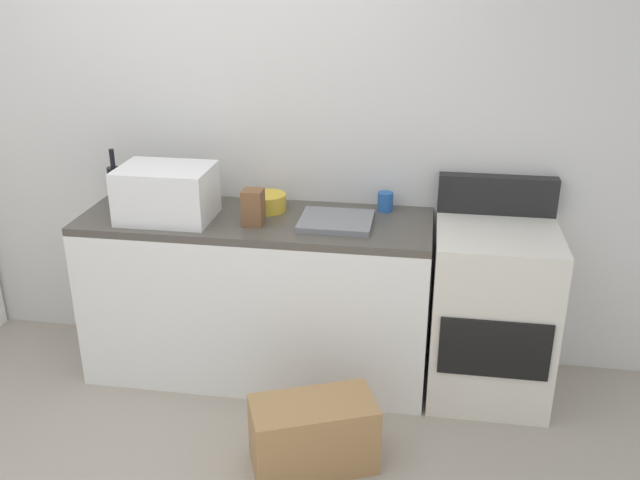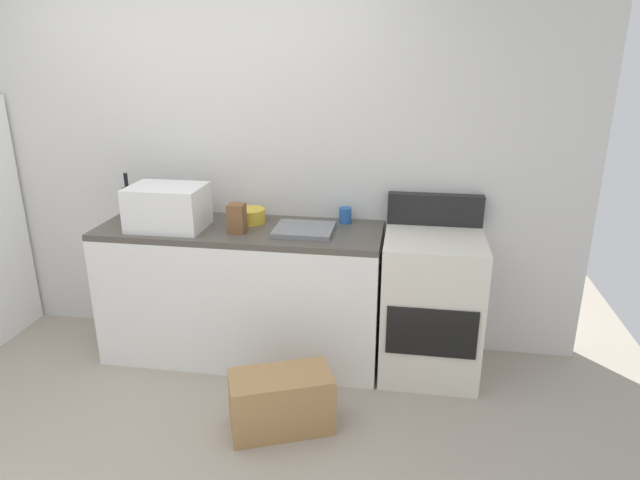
{
  "view_description": "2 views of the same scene",
  "coord_description": "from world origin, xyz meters",
  "px_view_note": "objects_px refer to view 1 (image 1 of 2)",
  "views": [
    {
      "loc": [
        1.15,
        -2.05,
        2.15
      ],
      "look_at": [
        0.7,
        0.83,
        0.95
      ],
      "focal_mm": 39.22,
      "sensor_mm": 36.0,
      "label": 1
    },
    {
      "loc": [
        1.34,
        -2.05,
        1.99
      ],
      "look_at": [
        0.86,
        0.93,
        0.94
      ],
      "focal_mm": 31.5,
      "sensor_mm": 36.0,
      "label": 2
    }
  ],
  "objects_px": {
    "stove_oven": "(491,310)",
    "knife_block": "(253,207)",
    "coffee_mug": "(385,202)",
    "cardboard_box_medium": "(313,434)",
    "wine_bottle": "(115,184)",
    "mixing_bowl": "(268,202)",
    "microwave": "(167,193)"
  },
  "relations": [
    {
      "from": "microwave",
      "to": "mixing_bowl",
      "type": "relative_size",
      "value": 2.42
    },
    {
      "from": "microwave",
      "to": "coffee_mug",
      "type": "bearing_deg",
      "value": 14.75
    },
    {
      "from": "stove_oven",
      "to": "cardboard_box_medium",
      "type": "distance_m",
      "value": 1.13
    },
    {
      "from": "wine_bottle",
      "to": "stove_oven",
      "type": "bearing_deg",
      "value": -2.72
    },
    {
      "from": "knife_block",
      "to": "cardboard_box_medium",
      "type": "bearing_deg",
      "value": -57.64
    },
    {
      "from": "knife_block",
      "to": "stove_oven",
      "type": "bearing_deg",
      "value": 4.8
    },
    {
      "from": "stove_oven",
      "to": "mixing_bowl",
      "type": "xyz_separation_m",
      "value": [
        -1.18,
        0.11,
        0.48
      ]
    },
    {
      "from": "stove_oven",
      "to": "microwave",
      "type": "bearing_deg",
      "value": -177.16
    },
    {
      "from": "coffee_mug",
      "to": "cardboard_box_medium",
      "type": "height_order",
      "value": "coffee_mug"
    },
    {
      "from": "mixing_bowl",
      "to": "cardboard_box_medium",
      "type": "relative_size",
      "value": 0.35
    },
    {
      "from": "stove_oven",
      "to": "coffee_mug",
      "type": "xyz_separation_m",
      "value": [
        -0.57,
        0.2,
        0.48
      ]
    },
    {
      "from": "stove_oven",
      "to": "microwave",
      "type": "height_order",
      "value": "microwave"
    },
    {
      "from": "microwave",
      "to": "wine_bottle",
      "type": "relative_size",
      "value": 1.53
    },
    {
      "from": "wine_bottle",
      "to": "cardboard_box_medium",
      "type": "height_order",
      "value": "wine_bottle"
    },
    {
      "from": "mixing_bowl",
      "to": "cardboard_box_medium",
      "type": "distance_m",
      "value": 1.22
    },
    {
      "from": "stove_oven",
      "to": "knife_block",
      "type": "height_order",
      "value": "stove_oven"
    },
    {
      "from": "coffee_mug",
      "to": "knife_block",
      "type": "bearing_deg",
      "value": -154.33
    },
    {
      "from": "cardboard_box_medium",
      "to": "stove_oven",
      "type": "bearing_deg",
      "value": 42.93
    },
    {
      "from": "stove_oven",
      "to": "wine_bottle",
      "type": "distance_m",
      "value": 2.08
    },
    {
      "from": "wine_bottle",
      "to": "cardboard_box_medium",
      "type": "relative_size",
      "value": 0.55
    },
    {
      "from": "coffee_mug",
      "to": "mixing_bowl",
      "type": "xyz_separation_m",
      "value": [
        -0.61,
        -0.09,
        -0.0
      ]
    },
    {
      "from": "cardboard_box_medium",
      "to": "wine_bottle",
      "type": "bearing_deg",
      "value": 145.41
    },
    {
      "from": "stove_oven",
      "to": "wine_bottle",
      "type": "relative_size",
      "value": 3.67
    },
    {
      "from": "wine_bottle",
      "to": "microwave",
      "type": "bearing_deg",
      "value": -26.45
    },
    {
      "from": "stove_oven",
      "to": "cardboard_box_medium",
      "type": "xyz_separation_m",
      "value": [
        -0.8,
        -0.74,
        -0.3
      ]
    },
    {
      "from": "stove_oven",
      "to": "microwave",
      "type": "xyz_separation_m",
      "value": [
        -1.65,
        -0.08,
        0.57
      ]
    },
    {
      "from": "wine_bottle",
      "to": "cardboard_box_medium",
      "type": "xyz_separation_m",
      "value": [
        1.21,
        -0.84,
        -0.85
      ]
    },
    {
      "from": "mixing_bowl",
      "to": "cardboard_box_medium",
      "type": "height_order",
      "value": "mixing_bowl"
    },
    {
      "from": "mixing_bowl",
      "to": "wine_bottle",
      "type": "bearing_deg",
      "value": -179.01
    },
    {
      "from": "stove_oven",
      "to": "mixing_bowl",
      "type": "distance_m",
      "value": 1.28
    },
    {
      "from": "knife_block",
      "to": "cardboard_box_medium",
      "type": "distance_m",
      "value": 1.12
    },
    {
      "from": "microwave",
      "to": "mixing_bowl",
      "type": "bearing_deg",
      "value": 21.98
    }
  ]
}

